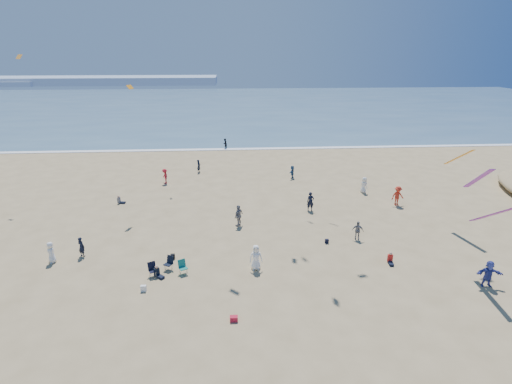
{
  "coord_description": "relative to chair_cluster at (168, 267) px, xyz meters",
  "views": [
    {
      "loc": [
        0.48,
        -14.89,
        14.48
      ],
      "look_at": [
        2.0,
        8.0,
        6.26
      ],
      "focal_mm": 28.0,
      "sensor_mm": 36.0,
      "label": 1
    }
  ],
  "objects": [
    {
      "name": "navy_bag",
      "position": [
        11.88,
        3.76,
        -0.33
      ],
      "size": [
        0.28,
        0.18,
        0.34
      ],
      "primitive_type": "cube",
      "color": "black",
      "rests_on": "ground"
    },
    {
      "name": "seated_group",
      "position": [
        5.14,
        -3.94,
        -0.08
      ],
      "size": [
        23.24,
        31.32,
        0.84
      ],
      "color": "silver",
      "rests_on": "ground"
    },
    {
      "name": "surf_line",
      "position": [
        3.92,
        35.7,
        -0.46
      ],
      "size": [
        220.0,
        1.2,
        0.08
      ],
      "primitive_type": "cube",
      "color": "white",
      "rests_on": "ground"
    },
    {
      "name": "black_backpack",
      "position": [
        0.03,
        2.02,
        -0.31
      ],
      "size": [
        0.3,
        0.22,
        0.38
      ],
      "primitive_type": "cube",
      "color": "black",
      "rests_on": "ground"
    },
    {
      "name": "ground",
      "position": [
        3.92,
        -9.3,
        -0.5
      ],
      "size": [
        220.0,
        220.0,
        0.0
      ],
      "primitive_type": "plane",
      "color": "tan",
      "rests_on": "ground"
    },
    {
      "name": "ocean",
      "position": [
        3.92,
        85.7,
        -0.47
      ],
      "size": [
        220.0,
        100.0,
        0.06
      ],
      "primitive_type": "cube",
      "color": "#476B84",
      "rests_on": "ground"
    },
    {
      "name": "headland_far",
      "position": [
        -56.08,
        160.7,
        1.1
      ],
      "size": [
        110.0,
        20.0,
        3.2
      ],
      "primitive_type": "cube",
      "color": "#7A8EA8",
      "rests_on": "ground"
    },
    {
      "name": "white_tote",
      "position": [
        -1.28,
        -2.04,
        -0.3
      ],
      "size": [
        0.35,
        0.2,
        0.4
      ],
      "primitive_type": "cube",
      "color": "white",
      "rests_on": "ground"
    },
    {
      "name": "cooler",
      "position": [
        4.39,
        -5.38,
        -0.35
      ],
      "size": [
        0.45,
        0.3,
        0.3
      ],
      "primitive_type": "cube",
      "color": "red",
      "rests_on": "ground"
    },
    {
      "name": "standing_flyers",
      "position": [
        9.83,
        10.89,
        0.37
      ],
      "size": [
        30.64,
        40.06,
        1.94
      ],
      "color": "black",
      "rests_on": "ground"
    },
    {
      "name": "chair_cluster",
      "position": [
        0.0,
        0.0,
        0.0
      ],
      "size": [
        2.81,
        1.62,
        1.0
      ],
      "color": "black",
      "rests_on": "ground"
    },
    {
      "name": "kites_aloft",
      "position": [
        13.66,
        3.73,
        13.72
      ],
      "size": [
        39.21,
        38.93,
        30.17
      ],
      "color": "white",
      "rests_on": "ground"
    }
  ]
}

